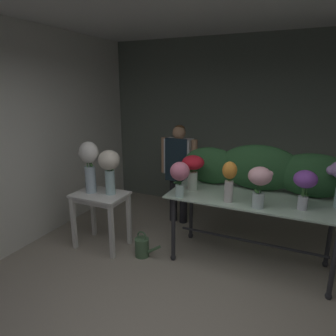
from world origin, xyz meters
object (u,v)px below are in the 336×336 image
object	(u,v)px
vase_blush_lilies	(259,182)
vase_cream_lisianthus_tall	(109,166)
display_table_glass	(252,208)
vase_rosy_snapdragons	(180,174)
vase_violet_tulips	(305,183)
watering_can	(142,247)
vase_crimson_roses	(193,167)
side_table_white	(100,202)
vase_white_roses_tall	(89,162)
florist	(179,164)
vase_sunset_stock	(229,179)

from	to	relation	value
vase_blush_lilies	vase_cream_lisianthus_tall	bearing A→B (deg)	-178.16
display_table_glass	vase_cream_lisianthus_tall	world-z (taller)	vase_cream_lisianthus_tall
vase_rosy_snapdragons	vase_cream_lisianthus_tall	xyz separation A→B (m)	(-0.95, -0.02, -0.00)
vase_violet_tulips	watering_can	xyz separation A→B (m)	(-1.78, -0.25, -1.02)
vase_blush_lilies	vase_violet_tulips	world-z (taller)	vase_blush_lilies
vase_crimson_roses	vase_cream_lisianthus_tall	bearing A→B (deg)	-163.32
watering_can	display_table_glass	bearing A→B (deg)	17.59
side_table_white	vase_rosy_snapdragons	distance (m)	1.20
vase_cream_lisianthus_tall	vase_rosy_snapdragons	bearing A→B (deg)	0.97
side_table_white	watering_can	distance (m)	0.80
vase_violet_tulips	vase_crimson_roses	bearing A→B (deg)	175.19
vase_rosy_snapdragons	watering_can	distance (m)	1.11
vase_violet_tulips	vase_white_roses_tall	distance (m)	2.55
vase_rosy_snapdragons	side_table_white	bearing A→B (deg)	-176.59
florist	vase_violet_tulips	size ratio (longest dim) A/B	3.69
vase_crimson_roses	florist	bearing A→B (deg)	123.13
display_table_glass	vase_crimson_roses	distance (m)	0.84
florist	vase_crimson_roses	distance (m)	0.95
display_table_glass	vase_rosy_snapdragons	xyz separation A→B (m)	(-0.78, -0.33, 0.41)
florist	vase_cream_lisianthus_tall	world-z (taller)	florist
watering_can	vase_white_roses_tall	bearing A→B (deg)	179.70
side_table_white	vase_crimson_roses	size ratio (longest dim) A/B	1.74
vase_rosy_snapdragons	vase_white_roses_tall	xyz separation A→B (m)	(-1.23, -0.06, 0.03)
vase_crimson_roses	watering_can	bearing A→B (deg)	-146.15
side_table_white	florist	xyz separation A→B (m)	(0.64, 1.13, 0.31)
vase_blush_lilies	vase_crimson_roses	world-z (taller)	vase_blush_lilies
vase_cream_lisianthus_tall	watering_can	size ratio (longest dim) A/B	1.64
vase_violet_tulips	vase_blush_lilies	bearing A→B (deg)	-162.07
vase_rosy_snapdragons	vase_cream_lisianthus_tall	size ratio (longest dim) A/B	0.72
vase_violet_tulips	vase_cream_lisianthus_tall	bearing A→B (deg)	-174.99
vase_sunset_stock	watering_can	distance (m)	1.43
vase_crimson_roses	watering_can	distance (m)	1.20
florist	vase_violet_tulips	distance (m)	1.97
side_table_white	vase_violet_tulips	xyz separation A→B (m)	(2.39, 0.25, 0.51)
side_table_white	vase_sunset_stock	xyz separation A→B (m)	(1.64, 0.14, 0.49)
display_table_glass	vase_blush_lilies	distance (m)	0.52
florist	vase_crimson_roses	size ratio (longest dim) A/B	3.56
vase_blush_lilies	vase_crimson_roses	distance (m)	0.85
vase_sunset_stock	vase_cream_lisianthus_tall	world-z (taller)	vase_cream_lisianthus_tall
vase_blush_lilies	vase_cream_lisianthus_tall	world-z (taller)	vase_cream_lisianthus_tall
display_table_glass	vase_cream_lisianthus_tall	size ratio (longest dim) A/B	3.34
florist	vase_white_roses_tall	world-z (taller)	florist
vase_violet_tulips	vase_rosy_snapdragons	bearing A→B (deg)	-172.07
vase_violet_tulips	vase_sunset_stock	bearing A→B (deg)	-172.23
florist	vase_white_roses_tall	size ratio (longest dim) A/B	2.29
vase_blush_lilies	vase_cream_lisianthus_tall	distance (m)	1.83
side_table_white	vase_sunset_stock	bearing A→B (deg)	5.01
vase_violet_tulips	florist	bearing A→B (deg)	153.32
vase_blush_lilies	vase_violet_tulips	size ratio (longest dim) A/B	1.06
vase_white_roses_tall	watering_can	bearing A→B (deg)	-0.30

